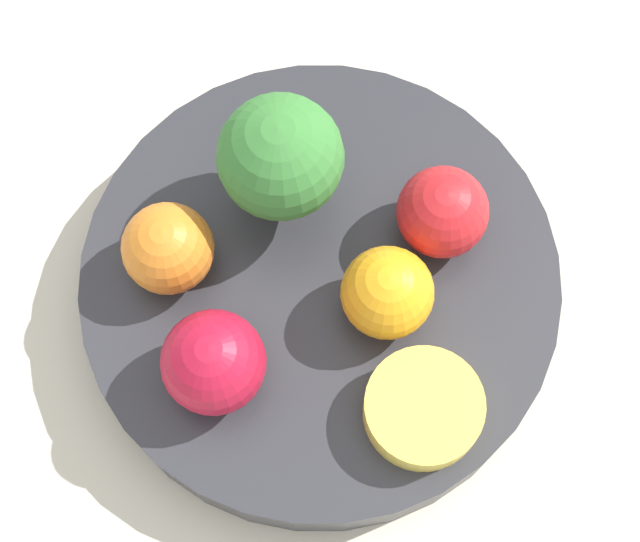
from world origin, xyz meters
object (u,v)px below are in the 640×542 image
(broccoli, at_px, (281,158))
(orange_front, at_px, (387,293))
(apple_red, at_px, (443,212))
(bowl, at_px, (320,289))
(small_cup, at_px, (423,409))
(orange_back, at_px, (168,248))
(apple_green, at_px, (213,362))

(broccoli, distance_m, orange_front, 0.08)
(orange_front, bearing_deg, apple_red, 50.45)
(bowl, bearing_deg, broccoli, 107.66)
(broccoli, bearing_deg, small_cup, -64.60)
(bowl, height_order, orange_back, orange_back)
(bowl, relative_size, orange_front, 5.36)
(apple_red, height_order, apple_green, apple_green)
(bowl, xyz_separation_m, orange_back, (-0.07, 0.01, 0.04))
(broccoli, relative_size, small_cup, 1.40)
(broccoli, bearing_deg, apple_green, -113.81)
(apple_red, xyz_separation_m, apple_green, (-0.12, -0.07, 0.00))
(apple_red, relative_size, orange_front, 1.01)
(apple_red, height_order, orange_back, same)
(broccoli, distance_m, apple_green, 0.10)
(bowl, distance_m, orange_front, 0.05)
(bowl, bearing_deg, orange_front, -31.11)
(bowl, xyz_separation_m, apple_red, (0.06, 0.02, 0.04))
(broccoli, distance_m, orange_back, 0.07)
(bowl, relative_size, orange_back, 5.36)
(apple_red, xyz_separation_m, small_cup, (-0.02, -0.09, -0.01))
(apple_red, distance_m, orange_front, 0.05)
(broccoli, xyz_separation_m, apple_green, (-0.04, -0.09, -0.02))
(bowl, relative_size, apple_green, 4.88)
(orange_front, bearing_deg, broccoli, 125.22)
(apple_red, height_order, orange_front, same)
(apple_green, xyz_separation_m, orange_back, (-0.02, 0.06, -0.00))
(bowl, bearing_deg, apple_green, -140.27)
(bowl, bearing_deg, orange_back, 168.85)
(bowl, height_order, small_cup, small_cup)
(orange_back, bearing_deg, apple_green, -72.72)
(orange_back, bearing_deg, orange_front, -17.60)
(orange_front, relative_size, orange_back, 1.00)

